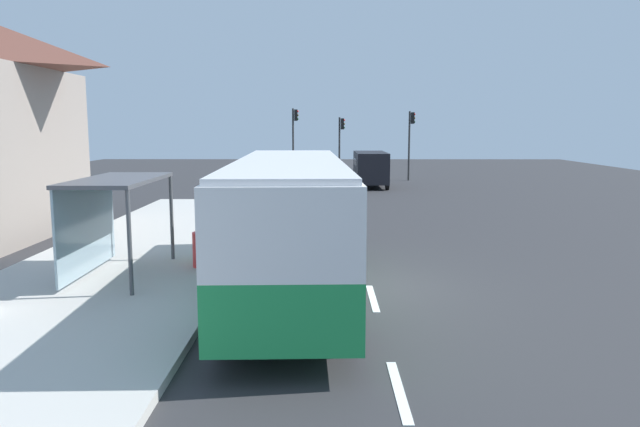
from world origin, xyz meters
name	(u,v)px	position (x,y,z in m)	size (l,w,h in m)	color
ground_plane	(342,211)	(0.00, 14.00, -0.02)	(56.00, 92.00, 0.04)	#2D2D30
sidewalk_platform	(129,265)	(-6.40, 2.00, 0.09)	(6.20, 30.00, 0.18)	beige
lane_stripe_seg_0	(399,390)	(0.25, -6.00, 0.01)	(0.16, 2.20, 0.01)	silver
lane_stripe_seg_1	(373,298)	(0.25, -1.00, 0.01)	(0.16, 2.20, 0.01)	silver
lane_stripe_seg_2	(360,254)	(0.25, 4.00, 0.01)	(0.16, 2.20, 0.01)	silver
lane_stripe_seg_3	(353,228)	(0.25, 9.00, 0.01)	(0.16, 2.20, 0.01)	silver
lane_stripe_seg_4	(348,210)	(0.25, 14.00, 0.01)	(0.16, 2.20, 0.01)	silver
lane_stripe_seg_5	(344,198)	(0.25, 19.00, 0.01)	(0.16, 2.20, 0.01)	silver
lane_stripe_seg_6	(342,189)	(0.25, 24.00, 0.01)	(0.16, 2.20, 0.01)	silver
lane_stripe_seg_7	(340,182)	(0.25, 29.00, 0.01)	(0.16, 2.20, 0.01)	silver
bus	(289,217)	(-1.71, -0.50, 1.84)	(2.87, 11.09, 3.21)	#1E8C47
white_van	(371,167)	(2.20, 25.46, 1.34)	(2.06, 5.21, 2.30)	black
sedan_near	(365,168)	(2.30, 32.41, 0.79)	(2.02, 4.48, 1.52)	#B7B7BC
recycling_bin_red	(202,249)	(-4.20, 1.45, 0.66)	(0.52, 0.52, 0.95)	red
recycling_bin_yellow	(207,245)	(-4.20, 2.15, 0.66)	(0.52, 0.52, 0.95)	yellow
traffic_light_near_side	(411,135)	(5.50, 30.35, 3.38)	(0.49, 0.28, 5.08)	#2D2D2D
traffic_light_far_side	(294,133)	(-3.10, 31.15, 3.51)	(0.49, 0.28, 5.31)	#2D2D2D
traffic_light_median	(341,138)	(0.40, 31.95, 3.12)	(0.49, 0.28, 4.67)	#2D2D2D
bus_shelter	(106,201)	(-6.41, 0.52, 2.10)	(1.80, 4.00, 2.50)	#4C4C51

